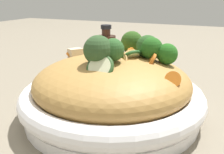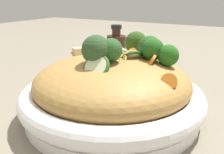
# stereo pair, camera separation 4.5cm
# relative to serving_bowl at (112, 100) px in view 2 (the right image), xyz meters

# --- Properties ---
(ground_plane) EXTENTS (3.00, 3.00, 0.00)m
(ground_plane) POSITION_rel_serving_bowl_xyz_m (0.00, 0.00, -0.03)
(ground_plane) COLOR gray
(serving_bowl) EXTENTS (0.33, 0.33, 0.06)m
(serving_bowl) POSITION_rel_serving_bowl_xyz_m (0.00, 0.00, 0.00)
(serving_bowl) COLOR white
(serving_bowl) RESTS_ON ground_plane
(noodle_heap) EXTENTS (0.28, 0.28, 0.10)m
(noodle_heap) POSITION_rel_serving_bowl_xyz_m (-0.00, 0.00, 0.04)
(noodle_heap) COLOR #AC7E3F
(noodle_heap) RESTS_ON serving_bowl
(broccoli_florets) EXTENTS (0.15, 0.18, 0.07)m
(broccoli_florets) POSITION_rel_serving_bowl_xyz_m (0.03, 0.02, 0.09)
(broccoli_florets) COLOR #99AE70
(broccoli_florets) RESTS_ON serving_bowl
(carrot_coins) EXTENTS (0.25, 0.10, 0.04)m
(carrot_coins) POSITION_rel_serving_bowl_xyz_m (0.02, 0.02, 0.07)
(carrot_coins) COLOR orange
(carrot_coins) RESTS_ON serving_bowl
(zucchini_slices) EXTENTS (0.10, 0.18, 0.04)m
(zucchini_slices) POSITION_rel_serving_bowl_xyz_m (-0.00, 0.01, 0.08)
(zucchini_slices) COLOR beige
(zucchini_slices) RESTS_ON serving_bowl
(chicken_chunks) EXTENTS (0.14, 0.10, 0.02)m
(chicken_chunks) POSITION_rel_serving_bowl_xyz_m (-0.05, 0.07, 0.07)
(chicken_chunks) COLOR beige
(chicken_chunks) RESTS_ON serving_bowl
(soy_sauce_bottle) EXTENTS (0.05, 0.05, 0.14)m
(soy_sauce_bottle) POSITION_rel_serving_bowl_xyz_m (-0.12, 0.24, 0.03)
(soy_sauce_bottle) COLOR #381E14
(soy_sauce_bottle) RESTS_ON ground_plane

